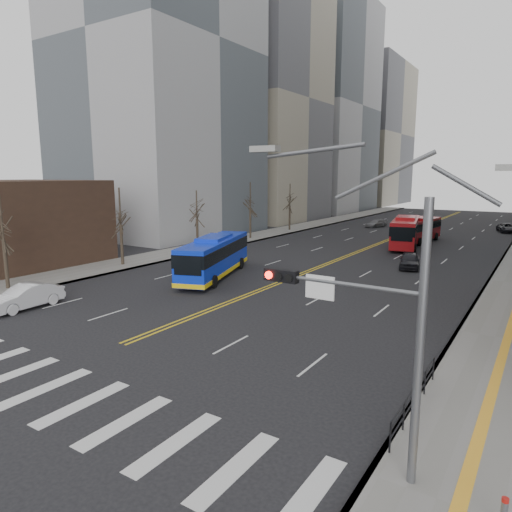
% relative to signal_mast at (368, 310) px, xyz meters
% --- Properties ---
extents(ground, '(220.00, 220.00, 0.00)m').
position_rel_signal_mast_xyz_m(ground, '(-13.77, -2.00, -4.86)').
color(ground, black).
extents(sidewalk_left, '(5.00, 130.00, 0.15)m').
position_rel_signal_mast_xyz_m(sidewalk_left, '(-30.27, 43.00, -4.78)').
color(sidewalk_left, gray).
rests_on(sidewalk_left, ground).
extents(crosswalk, '(26.70, 4.00, 0.01)m').
position_rel_signal_mast_xyz_m(crosswalk, '(-13.77, -2.00, -4.85)').
color(crosswalk, silver).
rests_on(crosswalk, ground).
extents(centerline, '(0.55, 100.00, 0.01)m').
position_rel_signal_mast_xyz_m(centerline, '(-13.77, 53.00, -4.85)').
color(centerline, gold).
rests_on(centerline, ground).
extents(office_towers, '(83.00, 134.00, 58.00)m').
position_rel_signal_mast_xyz_m(office_towers, '(-13.64, 66.51, 19.07)').
color(office_towers, '#949396').
rests_on(office_towers, ground).
extents(signal_mast, '(5.37, 0.37, 9.39)m').
position_rel_signal_mast_xyz_m(signal_mast, '(0.00, 0.00, 0.00)').
color(signal_mast, slate).
rests_on(signal_mast, ground).
extents(pedestrian_railing, '(0.06, 6.06, 1.02)m').
position_rel_signal_mast_xyz_m(pedestrian_railing, '(0.53, 4.00, -4.03)').
color(pedestrian_railing, black).
rests_on(pedestrian_railing, sidewalk_right).
extents(street_trees, '(35.20, 47.20, 7.60)m').
position_rel_signal_mast_xyz_m(street_trees, '(-20.94, 32.55, 0.02)').
color(street_trees, black).
rests_on(street_trees, ground).
extents(blue_bus, '(6.29, 12.10, 3.47)m').
position_rel_signal_mast_xyz_m(blue_bus, '(-19.51, 18.06, -3.03)').
color(blue_bus, '#0E2EDA').
rests_on(blue_bus, ground).
extents(red_bus_near, '(4.91, 11.93, 3.68)m').
position_rel_signal_mast_xyz_m(red_bus_near, '(-10.35, 43.29, -2.81)').
color(red_bus_near, '#B21317').
rests_on(red_bus_near, ground).
extents(red_bus_far, '(3.28, 10.30, 3.24)m').
position_rel_signal_mast_xyz_m(red_bus_far, '(-9.85, 48.09, -3.05)').
color(red_bus_far, '#B21317').
rests_on(red_bus_far, ground).
extents(car_white, '(1.83, 4.81, 1.57)m').
position_rel_signal_mast_xyz_m(car_white, '(-24.00, 4.00, -4.07)').
color(car_white, silver).
rests_on(car_white, ground).
extents(car_dark_mid, '(2.61, 4.54, 1.45)m').
position_rel_signal_mast_xyz_m(car_dark_mid, '(-6.53, 30.63, -4.13)').
color(car_dark_mid, black).
rests_on(car_dark_mid, ground).
extents(car_silver, '(3.10, 4.55, 1.22)m').
position_rel_signal_mast_xyz_m(car_silver, '(-20.01, 61.97, -4.24)').
color(car_silver, gray).
rests_on(car_silver, ground).
extents(car_dark_far, '(3.41, 5.19, 1.33)m').
position_rel_signal_mast_xyz_m(car_dark_far, '(-1.27, 65.79, -4.19)').
color(car_dark_far, black).
rests_on(car_dark_far, ground).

